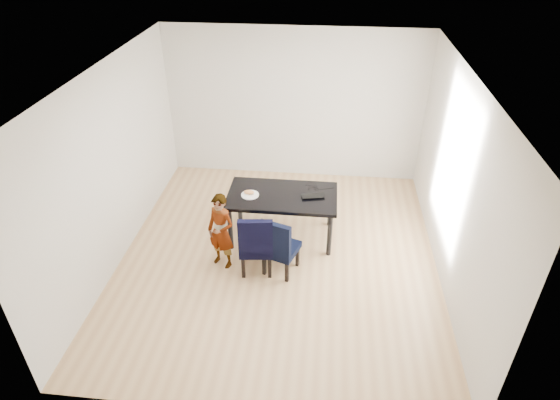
# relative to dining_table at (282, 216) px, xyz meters

# --- Properties ---
(floor) EXTENTS (4.50, 5.00, 0.01)m
(floor) POSITION_rel_dining_table_xyz_m (0.00, -0.50, -0.38)
(floor) COLOR tan
(floor) RESTS_ON ground
(ceiling) EXTENTS (4.50, 5.00, 0.01)m
(ceiling) POSITION_rel_dining_table_xyz_m (0.00, -0.50, 2.33)
(ceiling) COLOR white
(ceiling) RESTS_ON wall_back
(wall_back) EXTENTS (4.50, 0.01, 2.70)m
(wall_back) POSITION_rel_dining_table_xyz_m (0.00, 2.00, 0.98)
(wall_back) COLOR beige
(wall_back) RESTS_ON ground
(wall_front) EXTENTS (4.50, 0.01, 2.70)m
(wall_front) POSITION_rel_dining_table_xyz_m (0.00, -3.00, 0.98)
(wall_front) COLOR white
(wall_front) RESTS_ON ground
(wall_left) EXTENTS (0.01, 5.00, 2.70)m
(wall_left) POSITION_rel_dining_table_xyz_m (-2.25, -0.50, 0.98)
(wall_left) COLOR silver
(wall_left) RESTS_ON ground
(wall_right) EXTENTS (0.01, 5.00, 2.70)m
(wall_right) POSITION_rel_dining_table_xyz_m (2.25, -0.50, 0.98)
(wall_right) COLOR white
(wall_right) RESTS_ON ground
(dining_table) EXTENTS (1.60, 0.90, 0.75)m
(dining_table) POSITION_rel_dining_table_xyz_m (0.00, 0.00, 0.00)
(dining_table) COLOR black
(dining_table) RESTS_ON floor
(chair_left) EXTENTS (0.50, 0.52, 0.94)m
(chair_left) POSITION_rel_dining_table_xyz_m (-0.27, -0.78, 0.10)
(chair_left) COLOR black
(chair_left) RESTS_ON floor
(chair_right) EXTENTS (0.56, 0.57, 0.90)m
(chair_right) POSITION_rel_dining_table_xyz_m (0.07, -0.78, 0.08)
(chair_right) COLOR black
(chair_right) RESTS_ON floor
(child) EXTENTS (0.49, 0.41, 1.13)m
(child) POSITION_rel_dining_table_xyz_m (-0.76, -0.74, 0.19)
(child) COLOR red
(child) RESTS_ON floor
(plate) EXTENTS (0.28, 0.28, 0.01)m
(plate) POSITION_rel_dining_table_xyz_m (-0.47, -0.06, 0.38)
(plate) COLOR white
(plate) RESTS_ON dining_table
(sandwich) EXTENTS (0.17, 0.10, 0.06)m
(sandwich) POSITION_rel_dining_table_xyz_m (-0.48, -0.05, 0.42)
(sandwich) COLOR #CC8549
(sandwich) RESTS_ON plate
(laptop) EXTENTS (0.37, 0.28, 0.03)m
(laptop) POSITION_rel_dining_table_xyz_m (0.44, 0.03, 0.39)
(laptop) COLOR black
(laptop) RESTS_ON dining_table
(cable_tangle) EXTENTS (0.17, 0.17, 0.01)m
(cable_tangle) POSITION_rel_dining_table_xyz_m (0.44, 0.21, 0.38)
(cable_tangle) COLOR black
(cable_tangle) RESTS_ON dining_table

